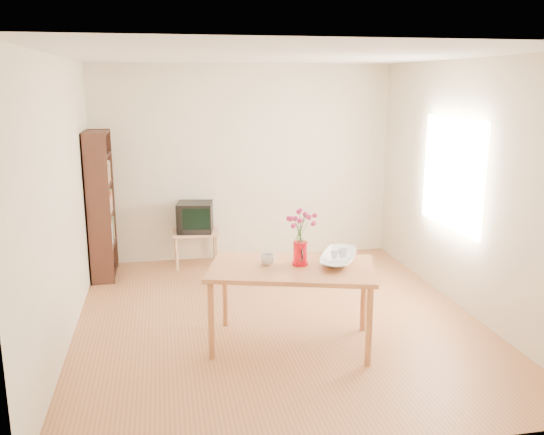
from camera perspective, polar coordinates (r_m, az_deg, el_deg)
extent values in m
plane|color=#9F6038|center=(5.97, 0.55, -10.04)|extent=(4.50, 4.50, 0.00)
plane|color=white|center=(5.49, 0.61, 15.74)|extent=(4.50, 4.50, 0.00)
plane|color=beige|center=(7.78, -2.73, 5.38)|extent=(4.00, 0.00, 4.00)
plane|color=beige|center=(3.48, 7.99, -4.63)|extent=(4.00, 0.00, 4.00)
plane|color=beige|center=(5.56, -20.09, 1.43)|extent=(0.00, 4.50, 4.50)
plane|color=beige|center=(6.29, 18.76, 2.83)|extent=(0.00, 4.50, 4.50)
plane|color=white|center=(6.53, 17.38, 4.17)|extent=(0.00, 1.30, 1.30)
cube|color=#B3693D|center=(5.19, 1.98, -5.08)|extent=(1.64, 1.21, 0.04)
cylinder|color=#B3693D|center=(5.07, -6.05, -10.15)|extent=(0.06, 0.06, 0.71)
cylinder|color=#B3693D|center=(5.00, 9.59, -10.62)|extent=(0.06, 0.06, 0.71)
cylinder|color=#B3693D|center=(5.72, -4.66, -7.32)|extent=(0.06, 0.06, 0.71)
cylinder|color=#B3693D|center=(5.66, 9.06, -7.68)|extent=(0.06, 0.06, 0.71)
cube|color=tan|center=(7.60, -7.58, -1.47)|extent=(0.60, 0.45, 0.03)
cylinder|color=tan|center=(7.48, -9.43, -3.62)|extent=(0.04, 0.04, 0.43)
cylinder|color=tan|center=(7.50, -5.46, -3.44)|extent=(0.04, 0.04, 0.43)
cylinder|color=tan|center=(7.83, -9.51, -2.85)|extent=(0.04, 0.04, 0.43)
cylinder|color=tan|center=(7.86, -5.72, -2.67)|extent=(0.04, 0.04, 0.43)
cube|color=black|center=(6.99, -16.87, 0.60)|extent=(0.28, 0.02, 1.80)
cube|color=black|center=(7.64, -16.38, 1.68)|extent=(0.28, 0.03, 1.80)
cube|color=black|center=(7.33, -17.64, 1.12)|extent=(0.02, 0.70, 1.80)
cube|color=black|center=(7.53, -16.18, -5.25)|extent=(0.27, 0.65, 0.02)
cube|color=black|center=(7.43, -16.36, -2.61)|extent=(0.27, 0.65, 0.02)
cube|color=black|center=(7.34, -16.55, 0.25)|extent=(0.27, 0.65, 0.02)
cube|color=black|center=(7.27, -16.75, 3.17)|extent=(0.27, 0.65, 0.02)
cube|color=black|center=(7.22, -16.93, 5.98)|extent=(0.27, 0.65, 0.02)
cube|color=black|center=(7.19, -17.07, 8.03)|extent=(0.27, 0.65, 0.02)
cylinder|color=red|center=(5.20, 2.80, -3.62)|extent=(0.12, 0.12, 0.21)
cylinder|color=red|center=(5.23, 2.79, -4.57)|extent=(0.14, 0.14, 0.02)
cylinder|color=red|center=(5.17, 2.82, -2.48)|extent=(0.13, 0.13, 0.01)
cone|color=red|center=(5.13, 3.01, -2.90)|extent=(0.05, 0.07, 0.06)
torus|color=black|center=(5.27, 2.54, -3.28)|extent=(0.02, 0.10, 0.10)
imported|color=white|center=(5.21, -0.43, -4.19)|extent=(0.17, 0.17, 0.10)
imported|color=white|center=(5.29, 6.64, -2.16)|extent=(0.61, 0.61, 0.43)
imported|color=white|center=(5.29, 6.21, -2.67)|extent=(0.08, 0.08, 0.06)
imported|color=white|center=(5.33, 7.02, -2.50)|extent=(0.10, 0.10, 0.07)
cube|color=black|center=(7.55, -7.63, 0.05)|extent=(0.50, 0.47, 0.39)
cube|color=black|center=(7.62, -7.67, 0.32)|extent=(0.34, 0.27, 0.27)
cube|color=black|center=(7.35, -7.54, -0.16)|extent=(0.34, 0.07, 0.27)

